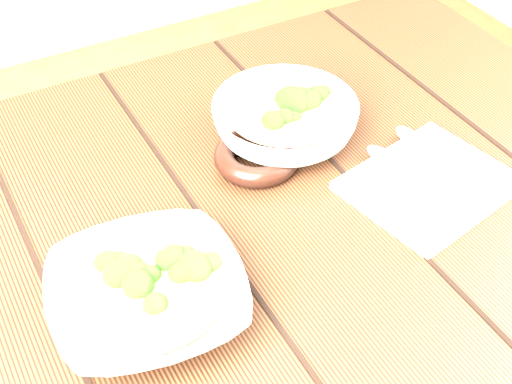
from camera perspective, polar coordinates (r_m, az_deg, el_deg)
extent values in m
cube|color=#321C0E|center=(0.88, -2.25, -3.72)|extent=(1.20, 0.80, 0.04)
cube|color=#321C0E|center=(1.57, 10.08, 1.58)|extent=(0.07, 0.07, 0.71)
imported|color=silver|center=(0.77, -8.63, -8.36)|extent=(0.24, 0.24, 0.05)
cylinder|color=#9F7047|center=(0.76, -8.75, -7.62)|extent=(0.17, 0.17, 0.00)
ellipsoid|color=#2C7119|center=(0.76, -7.59, -6.50)|extent=(0.03, 0.03, 0.03)
ellipsoid|color=#2C7119|center=(0.78, -8.33, -5.40)|extent=(0.03, 0.03, 0.03)
ellipsoid|color=#2C7119|center=(0.78, -10.53, -5.12)|extent=(0.03, 0.03, 0.03)
ellipsoid|color=#2C7119|center=(0.76, -10.55, -6.96)|extent=(0.03, 0.03, 0.03)
ellipsoid|color=#2C7119|center=(0.75, -11.60, -8.27)|extent=(0.03, 0.03, 0.03)
ellipsoid|color=#2C7119|center=(0.73, -10.91, -10.19)|extent=(0.03, 0.03, 0.03)
ellipsoid|color=#2C7119|center=(0.73, -8.42, -9.01)|extent=(0.03, 0.03, 0.03)
ellipsoid|color=#2C7119|center=(0.73, -6.24, -8.81)|extent=(0.03, 0.03, 0.03)
ellipsoid|color=#2C7119|center=(0.75, -4.46, -7.06)|extent=(0.03, 0.03, 0.03)
imported|color=silver|center=(0.98, 2.32, 5.57)|extent=(0.22, 0.22, 0.06)
cylinder|color=#9F7047|center=(0.96, 2.35, 6.56)|extent=(0.16, 0.16, 0.00)
ellipsoid|color=#2C7119|center=(0.97, 3.15, 7.34)|extent=(0.03, 0.03, 0.03)
ellipsoid|color=#2C7119|center=(0.99, 2.27, 7.97)|extent=(0.03, 0.03, 0.03)
ellipsoid|color=#2C7119|center=(0.98, 0.36, 7.94)|extent=(0.03, 0.03, 0.03)
ellipsoid|color=#2C7119|center=(0.96, 0.94, 6.84)|extent=(0.03, 0.03, 0.03)
ellipsoid|color=#2C7119|center=(0.94, 0.84, 5.91)|extent=(0.03, 0.03, 0.03)
ellipsoid|color=#2C7119|center=(0.92, 2.51, 5.03)|extent=(0.03, 0.03, 0.03)
ellipsoid|color=#2C7119|center=(0.94, 3.61, 6.17)|extent=(0.03, 0.03, 0.03)
ellipsoid|color=#2C7119|center=(0.96, 4.80, 6.86)|extent=(0.03, 0.03, 0.03)
torus|color=black|center=(0.94, 0.06, 2.87)|extent=(0.15, 0.15, 0.03)
cube|color=beige|center=(0.94, 13.71, 0.59)|extent=(0.23, 0.20, 0.01)
cylinder|color=#B4AD9F|center=(0.93, 13.28, 0.51)|extent=(0.02, 0.13, 0.01)
ellipsoid|color=#B4AD9F|center=(0.96, 9.97, 2.95)|extent=(0.03, 0.05, 0.01)
cylinder|color=#B4AD9F|center=(0.96, 14.57, 1.81)|extent=(0.02, 0.13, 0.01)
ellipsoid|color=#B4AD9F|center=(1.00, 12.08, 4.43)|extent=(0.03, 0.05, 0.01)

